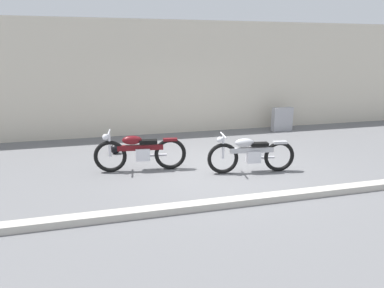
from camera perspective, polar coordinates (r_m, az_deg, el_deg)
ground_plane at (r=8.03m, az=3.70°, el=-3.96°), size 40.00×40.00×0.00m
building_wall at (r=11.47m, az=-2.66°, el=10.61°), size 18.00×0.30×3.52m
curb_strip at (r=6.31m, az=9.53°, el=-8.88°), size 18.00×0.24×0.12m
stone_marker at (r=12.18m, az=14.36°, el=3.91°), size 0.72×0.25×0.78m
helmet at (r=9.35m, az=-12.31°, el=-0.79°), size 0.25×0.25×0.25m
motorcycle_maroon at (r=7.84m, az=-8.43°, el=-1.22°), size 2.02×0.56×0.91m
motorcycle_silver at (r=7.75m, az=9.46°, el=-1.59°), size 1.93×0.54×0.87m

